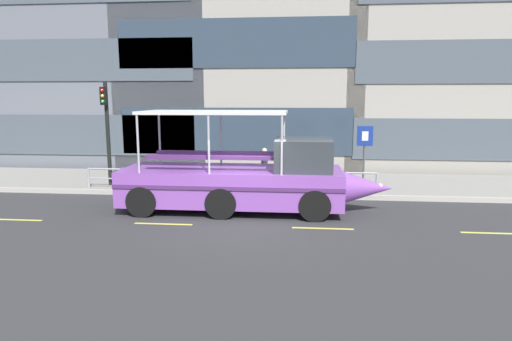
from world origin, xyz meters
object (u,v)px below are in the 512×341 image
duck_tour_boat (247,179)px  pedestrian_mid_left (264,163)px  traffic_light_pole (107,124)px  pedestrian_near_bow (314,163)px  parking_sign (364,147)px

duck_tour_boat → pedestrian_mid_left: bearing=84.3°
traffic_light_pole → pedestrian_mid_left: (6.45, 0.51, -1.61)m
duck_tour_boat → pedestrian_near_bow: (2.40, 3.72, 0.03)m
traffic_light_pole → pedestrian_near_bow: (8.51, 0.88, -1.64)m
parking_sign → duck_tour_boat: duck_tour_boat is taller
pedestrian_mid_left → duck_tour_boat: bearing=-95.7°
parking_sign → duck_tour_boat: (-4.25, -2.64, -0.84)m
traffic_light_pole → parking_sign: bearing=-1.1°
pedestrian_near_bow → pedestrian_mid_left: (-2.07, -0.37, 0.03)m
parking_sign → duck_tour_boat: bearing=-148.2°
pedestrian_mid_left → pedestrian_near_bow: bearing=10.2°
parking_sign → duck_tour_boat: 5.08m
duck_tour_boat → pedestrian_near_bow: 4.43m
traffic_light_pole → duck_tour_boat: 6.95m
traffic_light_pole → parking_sign: size_ratio=1.66×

